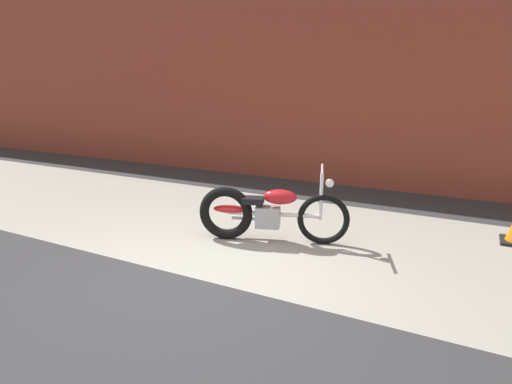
% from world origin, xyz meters
% --- Properties ---
extents(ground_plane, '(80.00, 80.00, 0.00)m').
position_xyz_m(ground_plane, '(0.00, 0.00, 0.00)').
color(ground_plane, '#2D2D30').
extents(sidewalk_slab, '(36.00, 3.50, 0.01)m').
position_xyz_m(sidewalk_slab, '(0.00, 1.75, 0.00)').
color(sidewalk_slab, gray).
rests_on(sidewalk_slab, ground).
extents(brick_building_wall, '(36.00, 0.50, 5.63)m').
position_xyz_m(brick_building_wall, '(0.00, 5.20, 2.82)').
color(brick_building_wall, brown).
rests_on(brick_building_wall, ground).
extents(motorcycle_red, '(1.93, 0.86, 1.03)m').
position_xyz_m(motorcycle_red, '(0.02, 1.36, 0.40)').
color(motorcycle_red, black).
rests_on(motorcycle_red, ground).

